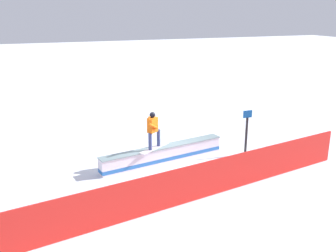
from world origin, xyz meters
TOP-DOWN VIEW (x-y plane):
  - ground_plane at (0.00, 0.00)m, footprint 120.00×120.00m
  - grind_box at (0.00, 0.00)m, footprint 5.35×1.42m
  - snowboarder at (0.45, 0.11)m, footprint 1.48×1.12m
  - safety_fence at (0.00, 3.34)m, footprint 12.57×2.31m
  - trail_marker at (-3.49, 0.52)m, footprint 0.40×0.10m

SIDE VIEW (x-z plane):
  - ground_plane at x=0.00m, z-range 0.00..0.00m
  - grind_box at x=0.00m, z-range -0.03..0.63m
  - safety_fence at x=0.00m, z-range 0.00..1.23m
  - trail_marker at x=-3.49m, z-range 0.07..1.99m
  - snowboarder at x=0.45m, z-range 0.72..2.21m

